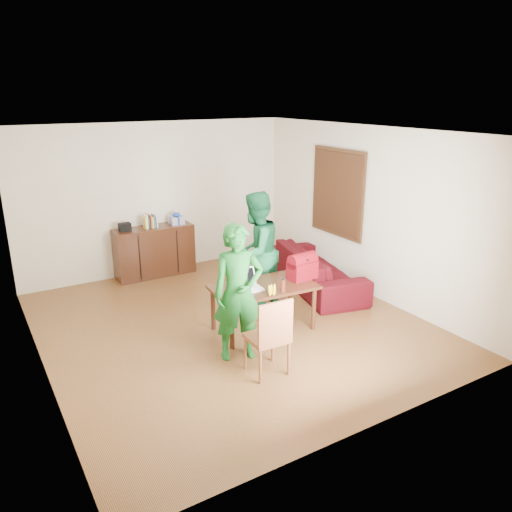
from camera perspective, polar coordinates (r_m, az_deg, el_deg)
room at (r=6.89m, az=-3.49°, el=2.45°), size 5.20×5.70×2.90m
table at (r=6.86m, az=0.86°, el=-3.99°), size 1.46×0.89×0.66m
chair at (r=5.96m, az=1.32°, el=-10.81°), size 0.46×0.44×0.98m
person_near at (r=6.07m, az=-2.06°, el=-4.22°), size 0.71×0.57×1.72m
person_far at (r=7.45m, az=-0.04°, el=0.48°), size 1.08×0.99×1.81m
laptop at (r=6.67m, az=-0.86°, el=-3.52°), size 0.38×0.27×0.26m
bananas at (r=6.50m, az=1.83°, el=-4.28°), size 0.18×0.14×0.06m
bottle at (r=6.60m, az=3.09°, el=-3.32°), size 0.07×0.07×0.19m
red_bag at (r=7.06m, az=5.31°, el=-1.45°), size 0.42×0.26×0.30m
sofa at (r=8.51m, az=6.99°, el=-1.45°), size 1.37×2.38×0.65m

